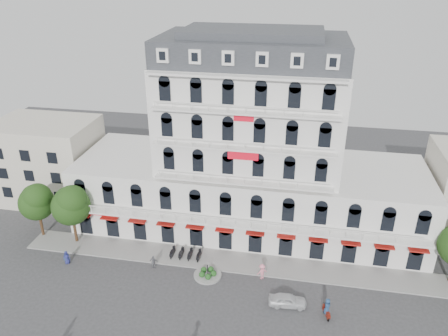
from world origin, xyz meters
TOP-DOWN VIEW (x-y plane):
  - ground at (0.00, 0.00)m, footprint 120.00×120.00m
  - sidewalk at (0.00, 9.00)m, footprint 53.00×4.00m
  - main_building at (0.00, 18.00)m, footprint 45.00×15.00m
  - flank_building_west at (-30.00, 20.00)m, footprint 14.00×10.00m
  - traffic_island at (-3.00, 6.00)m, footprint 3.20×3.20m
  - parked_scooter_row at (-6.35, 8.80)m, footprint 4.40×1.80m
  - tree_west_outer at (-25.95, 9.98)m, footprint 4.50×4.48m
  - tree_west_inner at (-20.95, 9.48)m, footprint 4.76×4.76m
  - parked_car at (6.25, 2.93)m, footprint 4.05×1.87m
  - rider_east at (10.20, 2.01)m, footprint 0.84×1.65m
  - pedestrian_left at (-20.00, 5.22)m, footprint 0.93×0.72m
  - pedestrian_mid at (-9.54, 6.28)m, footprint 1.02×0.49m
  - pedestrian_right at (3.15, 6.72)m, footprint 1.42×1.29m
  - pedestrian_far at (-20.00, 5.22)m, footprint 0.73×0.70m

SIDE VIEW (x-z plane):
  - ground at x=0.00m, z-range 0.00..0.00m
  - parked_scooter_row at x=-6.35m, z-range -0.55..0.55m
  - sidewalk at x=0.00m, z-range 0.00..0.16m
  - traffic_island at x=-3.00m, z-range -0.54..1.06m
  - parked_car at x=6.25m, z-range 0.00..1.35m
  - pedestrian_left at x=-20.00m, z-range 0.00..1.68m
  - pedestrian_mid at x=-9.54m, z-range 0.00..1.68m
  - pedestrian_far at x=-20.00m, z-range 0.00..1.69m
  - pedestrian_right at x=3.15m, z-range 0.00..1.91m
  - rider_east at x=10.20m, z-range 0.02..2.32m
  - tree_west_outer at x=-25.95m, z-range 1.47..9.23m
  - tree_west_inner at x=-20.95m, z-range 1.56..9.81m
  - flank_building_west at x=-30.00m, z-range 0.00..12.00m
  - main_building at x=0.00m, z-range -2.94..22.86m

